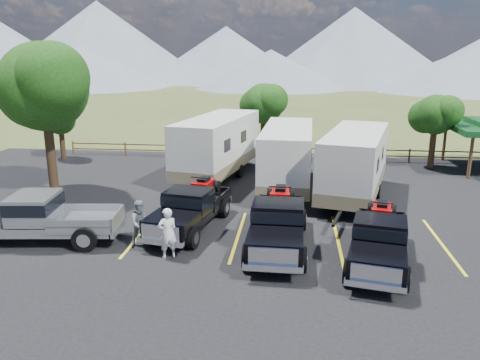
# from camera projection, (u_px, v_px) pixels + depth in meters

# --- Properties ---
(ground) EXTENTS (320.00, 320.00, 0.00)m
(ground) POSITION_uv_depth(u_px,v_px,m) (285.00, 286.00, 15.04)
(ground) COLOR #3F4F21
(ground) RESTS_ON ground
(asphalt_lot) EXTENTS (44.00, 34.00, 0.04)m
(asphalt_lot) POSITION_uv_depth(u_px,v_px,m) (287.00, 248.00, 17.91)
(asphalt_lot) COLOR black
(asphalt_lot) RESTS_ON ground
(stall_lines) EXTENTS (12.12, 5.50, 0.01)m
(stall_lines) POSITION_uv_depth(u_px,v_px,m) (287.00, 237.00, 18.87)
(stall_lines) COLOR yellow
(stall_lines) RESTS_ON asphalt_lot
(tree_big_nw) EXTENTS (5.54, 5.18, 7.84)m
(tree_big_nw) POSITION_uv_depth(u_px,v_px,m) (43.00, 87.00, 23.62)
(tree_big_nw) COLOR black
(tree_big_nw) RESTS_ON ground
(tree_ne_a) EXTENTS (3.11, 2.92, 4.76)m
(tree_ne_a) POSITION_uv_depth(u_px,v_px,m) (435.00, 115.00, 29.45)
(tree_ne_a) COLOR black
(tree_ne_a) RESTS_ON ground
(tree_north) EXTENTS (3.46, 3.24, 5.25)m
(tree_north) POSITION_uv_depth(u_px,v_px,m) (263.00, 104.00, 32.49)
(tree_north) COLOR black
(tree_north) RESTS_ON ground
(tree_nw_small) EXTENTS (2.59, 2.43, 3.85)m
(tree_nw_small) POSITION_uv_depth(u_px,v_px,m) (60.00, 120.00, 32.40)
(tree_nw_small) COLOR black
(tree_nw_small) RESTS_ON ground
(rail_fence) EXTENTS (36.12, 0.12, 1.00)m
(rail_fence) POSITION_uv_depth(u_px,v_px,m) (320.00, 152.00, 32.40)
(rail_fence) COLOR brown
(rail_fence) RESTS_ON ground
(mountain_range) EXTENTS (209.00, 71.00, 20.00)m
(mountain_range) POSITION_uv_depth(u_px,v_px,m) (264.00, 51.00, 115.42)
(mountain_range) COLOR slate
(mountain_range) RESTS_ON ground
(rig_left) EXTENTS (2.84, 6.06, 1.95)m
(rig_left) POSITION_uv_depth(u_px,v_px,m) (191.00, 207.00, 19.67)
(rig_left) COLOR black
(rig_left) RESTS_ON asphalt_lot
(rig_center) EXTENTS (2.25, 6.19, 2.06)m
(rig_center) POSITION_uv_depth(u_px,v_px,m) (278.00, 222.00, 17.79)
(rig_center) COLOR black
(rig_center) RESTS_ON asphalt_lot
(rig_right) EXTENTS (2.89, 5.93, 1.90)m
(rig_right) POSITION_uv_depth(u_px,v_px,m) (379.00, 238.00, 16.42)
(rig_right) COLOR black
(rig_right) RESTS_ON asphalt_lot
(trailer_left) EXTENTS (4.28, 10.40, 3.60)m
(trailer_left) POSITION_uv_depth(u_px,v_px,m) (218.00, 146.00, 27.60)
(trailer_left) COLOR silver
(trailer_left) RESTS_ON asphalt_lot
(trailer_center) EXTENTS (2.82, 9.81, 3.41)m
(trailer_center) POSITION_uv_depth(u_px,v_px,m) (287.00, 157.00, 25.17)
(trailer_center) COLOR silver
(trailer_center) RESTS_ON asphalt_lot
(trailer_right) EXTENTS (4.44, 9.87, 3.43)m
(trailer_right) POSITION_uv_depth(u_px,v_px,m) (355.00, 164.00, 23.61)
(trailer_right) COLOR silver
(trailer_right) RESTS_ON asphalt_lot
(pickup_silver) EXTENTS (6.60, 2.85, 1.92)m
(pickup_silver) POSITION_uv_depth(u_px,v_px,m) (40.00, 217.00, 18.27)
(pickup_silver) COLOR gray
(pickup_silver) RESTS_ON asphalt_lot
(person_a) EXTENTS (0.82, 0.72, 1.90)m
(person_a) POSITION_uv_depth(u_px,v_px,m) (168.00, 233.00, 16.78)
(person_a) COLOR white
(person_a) RESTS_ON asphalt_lot
(person_b) EXTENTS (1.12, 1.05, 1.82)m
(person_b) POSITION_uv_depth(u_px,v_px,m) (141.00, 223.00, 17.86)
(person_b) COLOR slate
(person_b) RESTS_ON asphalt_lot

